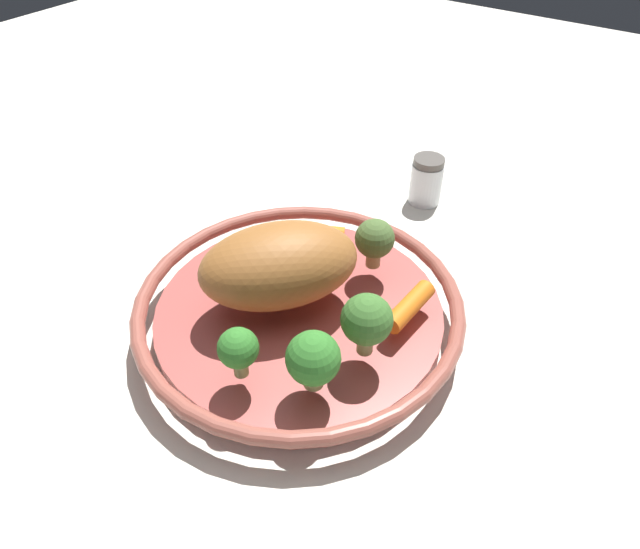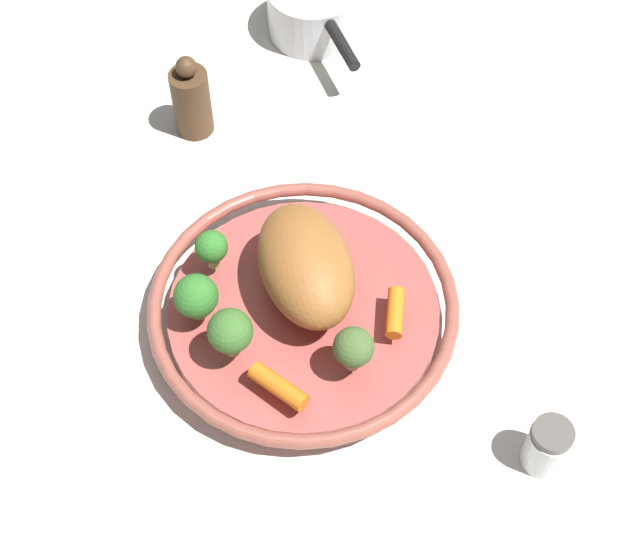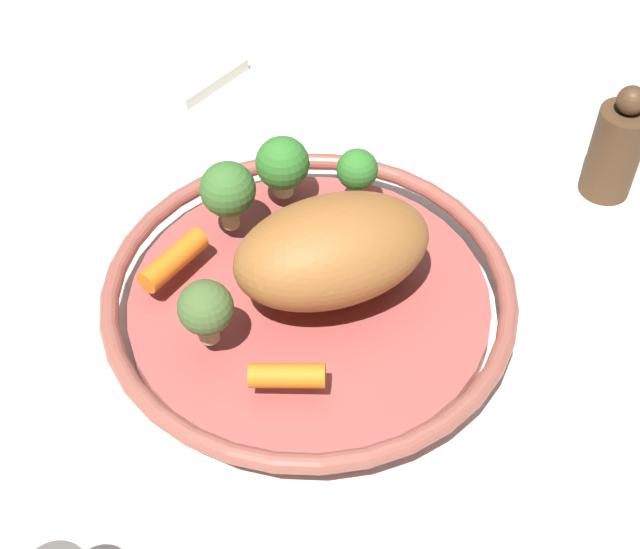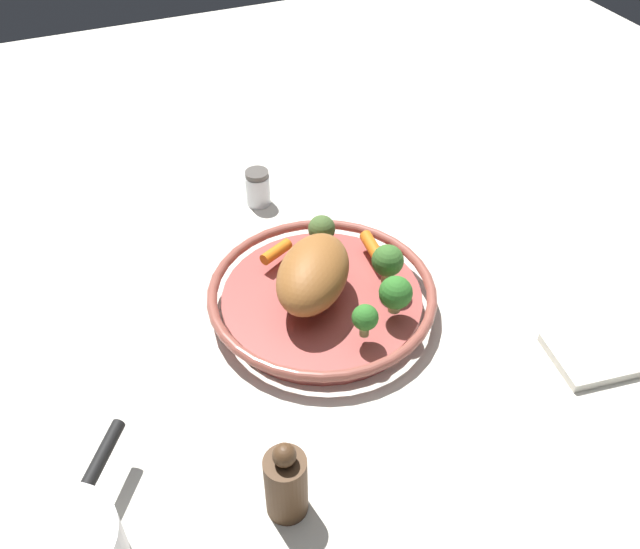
{
  "view_description": "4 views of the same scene",
  "coord_description": "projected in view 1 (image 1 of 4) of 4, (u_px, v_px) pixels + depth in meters",
  "views": [
    {
      "loc": [
        0.26,
        -0.34,
        0.44
      ],
      "look_at": [
        0.02,
        0.01,
        0.08
      ],
      "focal_mm": 31.82,
      "sensor_mm": 36.0,
      "label": 1
    },
    {
      "loc": [
        0.44,
        0.32,
        0.89
      ],
      "look_at": [
        -0.02,
        0.01,
        0.08
      ],
      "focal_mm": 52.48,
      "sensor_mm": 36.0,
      "label": 2
    },
    {
      "loc": [
        -0.25,
        0.4,
        0.56
      ],
      "look_at": [
        -0.01,
        0.01,
        0.07
      ],
      "focal_mm": 48.51,
      "sensor_mm": 36.0,
      "label": 3
    },
    {
      "loc": [
        -0.28,
        -0.67,
        0.73
      ],
      "look_at": [
        -0.01,
        -0.01,
        0.08
      ],
      "focal_mm": 38.12,
      "sensor_mm": 36.0,
      "label": 4
    }
  ],
  "objects": [
    {
      "name": "baby_carrot_left",
      "position": [
        320.0,
        233.0,
        0.65
      ],
      "size": [
        0.06,
        0.04,
        0.02
      ],
      "primitive_type": "cylinder",
      "rotation": [
        1.62,
        0.0,
        2.06
      ],
      "color": "orange",
      "rests_on": "serving_bowl"
    },
    {
      "name": "broccoli_floret_large",
      "position": [
        367.0,
        321.0,
        0.5
      ],
      "size": [
        0.05,
        0.05,
        0.06
      ],
      "color": "tan",
      "rests_on": "serving_bowl"
    },
    {
      "name": "salt_shaker",
      "position": [
        425.0,
        180.0,
        0.77
      ],
      "size": [
        0.04,
        0.04,
        0.07
      ],
      "color": "silver",
      "rests_on": "ground_plane"
    },
    {
      "name": "broccoli_floret_small",
      "position": [
        313.0,
        359.0,
        0.47
      ],
      "size": [
        0.05,
        0.05,
        0.06
      ],
      "color": "#96AA66",
      "rests_on": "serving_bowl"
    },
    {
      "name": "baby_carrot_right",
      "position": [
        409.0,
        306.0,
        0.55
      ],
      "size": [
        0.02,
        0.07,
        0.02
      ],
      "primitive_type": "cylinder",
      "rotation": [
        1.6,
        0.0,
        6.21
      ],
      "color": "orange",
      "rests_on": "serving_bowl"
    },
    {
      "name": "roast_chicken_piece",
      "position": [
        279.0,
        265.0,
        0.56
      ],
      "size": [
        0.18,
        0.19,
        0.08
      ],
      "primitive_type": "ellipsoid",
      "rotation": [
        0.0,
        0.0,
        0.89
      ],
      "color": "#9A5E2C",
      "rests_on": "serving_bowl"
    },
    {
      "name": "serving_bowl",
      "position": [
        299.0,
        311.0,
        0.59
      ],
      "size": [
        0.34,
        0.34,
        0.04
      ],
      "color": "#A84C47",
      "rests_on": "ground_plane"
    },
    {
      "name": "ground_plane",
      "position": [
        300.0,
        326.0,
        0.61
      ],
      "size": [
        2.43,
        2.43,
        0.0
      ],
      "primitive_type": "plane",
      "color": "silver"
    },
    {
      "name": "broccoli_floret_edge",
      "position": [
        238.0,
        349.0,
        0.48
      ],
      "size": [
        0.04,
        0.04,
        0.05
      ],
      "color": "#96AA66",
      "rests_on": "serving_bowl"
    },
    {
      "name": "broccoli_floret_mid",
      "position": [
        375.0,
        240.0,
        0.6
      ],
      "size": [
        0.04,
        0.04,
        0.06
      ],
      "color": "tan",
      "rests_on": "serving_bowl"
    }
  ]
}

